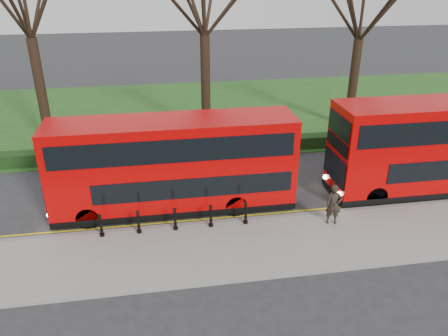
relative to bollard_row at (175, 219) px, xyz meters
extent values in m
plane|color=#28282B|center=(0.77, 1.35, -0.65)|extent=(120.00, 120.00, 0.00)
cube|color=gray|center=(0.77, -1.65, -0.57)|extent=(60.00, 4.00, 0.15)
cube|color=slate|center=(0.77, 0.35, -0.57)|extent=(60.00, 0.25, 0.16)
cube|color=#1F4B19|center=(0.77, 16.35, -0.62)|extent=(60.00, 18.00, 0.06)
cube|color=black|center=(0.77, 8.15, -0.25)|extent=(60.00, 0.90, 0.80)
cube|color=yellow|center=(0.77, 0.65, -0.64)|extent=(60.00, 0.10, 0.01)
cube|color=yellow|center=(0.77, 0.85, -0.64)|extent=(60.00, 0.10, 0.01)
cylinder|color=black|center=(-7.23, 11.35, 2.64)|extent=(0.60, 0.60, 6.57)
cylinder|color=black|center=(2.77, 11.35, 2.59)|extent=(0.60, 0.60, 6.48)
cylinder|color=black|center=(12.77, 11.35, 2.35)|extent=(0.60, 0.60, 5.99)
cylinder|color=black|center=(-3.05, 0.00, 0.00)|extent=(0.15, 0.15, 1.00)
cylinder|color=black|center=(-1.52, 0.00, 0.00)|extent=(0.15, 0.15, 1.00)
cylinder|color=black|center=(0.00, 0.00, 0.00)|extent=(0.15, 0.15, 1.00)
cylinder|color=black|center=(1.52, 0.00, 0.00)|extent=(0.15, 0.15, 1.00)
cylinder|color=black|center=(3.05, 0.00, 0.00)|extent=(0.15, 0.15, 1.00)
cube|color=#B90303|center=(0.15, 2.08, 1.69)|extent=(10.85, 2.47, 3.99)
cube|color=black|center=(0.15, 2.08, -0.35)|extent=(10.87, 2.49, 0.30)
cube|color=black|center=(0.93, 0.84, 0.98)|extent=(8.68, 0.04, 0.94)
cube|color=black|center=(0.15, 0.84, 2.75)|extent=(10.26, 0.04, 1.04)
cube|color=black|center=(-5.30, 2.08, 2.01)|extent=(0.06, 2.17, 0.54)
cylinder|color=black|center=(-3.70, 0.99, -0.16)|extent=(0.99, 0.30, 0.99)
cylinder|color=black|center=(-3.70, 3.16, -0.16)|extent=(0.99, 0.30, 0.99)
cylinder|color=black|center=(2.81, 0.99, -0.16)|extent=(0.99, 0.30, 0.99)
cylinder|color=black|center=(2.81, 3.16, -0.16)|extent=(0.99, 0.30, 0.99)
cube|color=black|center=(13.51, 1.85, -0.34)|extent=(11.54, 2.64, 0.31)
cube|color=black|center=(7.73, 1.85, 2.18)|extent=(0.06, 2.30, 0.58)
cylinder|color=black|center=(9.43, 0.70, -0.13)|extent=(1.05, 0.31, 1.05)
cylinder|color=black|center=(9.43, 3.00, -0.13)|extent=(1.05, 0.31, 1.05)
imported|color=#2B221B|center=(6.77, -0.58, 0.41)|extent=(0.74, 0.56, 1.82)
camera|label=1|loc=(-0.50, -15.84, 9.80)|focal=35.00mm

